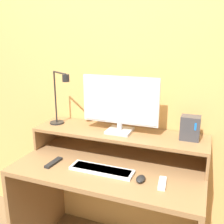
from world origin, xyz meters
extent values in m
cube|color=#E5AD60|center=(0.00, 0.69, 1.25)|extent=(6.00, 0.05, 2.50)
cube|color=olive|center=(0.00, 0.33, 0.76)|extent=(1.22, 0.66, 0.03)
cube|color=olive|center=(-0.60, 0.33, 0.37)|extent=(0.03, 0.66, 0.74)
cube|color=olive|center=(-0.60, 0.50, 0.85)|extent=(0.02, 0.32, 0.15)
cube|color=olive|center=(0.60, 0.50, 0.85)|extent=(0.02, 0.32, 0.15)
cube|color=olive|center=(0.00, 0.50, 0.93)|extent=(1.22, 0.32, 0.02)
cube|color=#BCBCC1|center=(0.01, 0.50, 0.95)|extent=(0.17, 0.17, 0.02)
cylinder|color=#BCBCC1|center=(0.01, 0.50, 0.99)|extent=(0.04, 0.04, 0.06)
cube|color=silver|center=(0.01, 0.50, 1.17)|extent=(0.54, 0.02, 0.33)
cube|color=silver|center=(0.01, 0.49, 1.17)|extent=(0.51, 0.01, 0.30)
cylinder|color=black|center=(-0.51, 0.51, 0.95)|extent=(0.11, 0.11, 0.01)
cylinder|color=black|center=(-0.51, 0.51, 1.15)|extent=(0.01, 0.01, 0.39)
cylinder|color=black|center=(-0.43, 0.46, 1.34)|extent=(0.17, 0.11, 0.01)
cylinder|color=black|center=(-0.35, 0.40, 1.32)|extent=(0.05, 0.05, 0.05)
cube|color=#3D3D42|center=(0.47, 0.53, 1.02)|extent=(0.12, 0.09, 0.16)
cube|color=#1972F2|center=(0.51, 0.48, 1.05)|extent=(0.01, 0.00, 0.05)
cube|color=white|center=(-0.01, 0.23, 0.78)|extent=(0.41, 0.12, 0.02)
cube|color=silver|center=(-0.01, 0.23, 0.79)|extent=(0.37, 0.09, 0.01)
ellipsoid|color=black|center=(0.24, 0.20, 0.79)|extent=(0.05, 0.09, 0.03)
cube|color=black|center=(-0.35, 0.21, 0.78)|extent=(0.05, 0.16, 0.02)
cube|color=white|center=(0.37, 0.21, 0.78)|extent=(0.06, 0.14, 0.02)
camera|label=1|loc=(0.58, -1.13, 1.58)|focal=42.00mm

